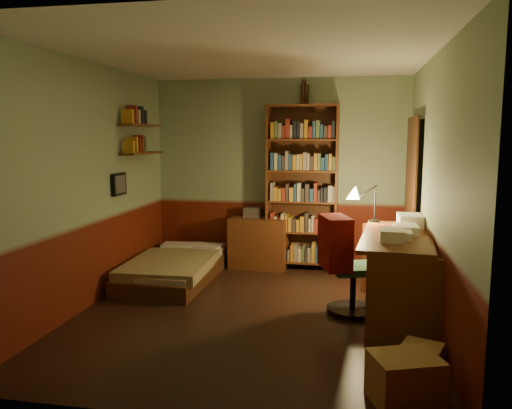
% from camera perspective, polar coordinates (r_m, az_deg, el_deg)
% --- Properties ---
extents(floor, '(3.50, 4.00, 0.02)m').
position_cam_1_polar(floor, '(5.30, -0.52, -12.36)').
color(floor, black).
rests_on(floor, ground).
extents(ceiling, '(3.50, 4.00, 0.02)m').
position_cam_1_polar(ceiling, '(5.03, -0.55, 16.90)').
color(ceiling, silver).
rests_on(ceiling, wall_back).
extents(wall_back, '(3.50, 0.02, 2.60)m').
position_cam_1_polar(wall_back, '(6.97, 2.70, 3.58)').
color(wall_back, gray).
rests_on(wall_back, ground).
extents(wall_left, '(0.02, 4.00, 2.60)m').
position_cam_1_polar(wall_left, '(5.61, -18.47, 2.14)').
color(wall_left, gray).
rests_on(wall_left, ground).
extents(wall_right, '(0.02, 4.00, 2.60)m').
position_cam_1_polar(wall_right, '(4.96, 19.82, 1.38)').
color(wall_right, gray).
rests_on(wall_right, ground).
extents(wall_front, '(3.50, 0.02, 2.60)m').
position_cam_1_polar(wall_front, '(3.07, -7.89, -2.00)').
color(wall_front, gray).
rests_on(wall_front, ground).
extents(doorway, '(0.06, 0.90, 2.00)m').
position_cam_1_polar(doorway, '(6.27, 17.49, -0.01)').
color(doorway, black).
rests_on(doorway, ground).
extents(door_trim, '(0.02, 0.98, 2.08)m').
position_cam_1_polar(door_trim, '(6.27, 17.18, -0.00)').
color(door_trim, '#412311').
rests_on(door_trim, ground).
extents(bed, '(0.96, 1.75, 0.51)m').
position_cam_1_polar(bed, '(6.42, -9.33, -6.32)').
color(bed, olive).
rests_on(bed, ground).
extents(dresser, '(0.80, 0.43, 0.70)m').
position_cam_1_polar(dresser, '(6.91, 0.30, -4.43)').
color(dresser, '#582C14').
rests_on(dresser, ground).
extents(mini_stereo, '(0.25, 0.19, 0.13)m').
position_cam_1_polar(mini_stereo, '(6.97, -0.34, -0.86)').
color(mini_stereo, '#B2B2B7').
rests_on(mini_stereo, dresser).
extents(bookshelf, '(0.96, 0.31, 2.23)m').
position_cam_1_polar(bookshelf, '(6.79, 5.27, 1.88)').
color(bookshelf, '#582C14').
rests_on(bookshelf, ground).
extents(bottle_left, '(0.07, 0.07, 0.27)m').
position_cam_1_polar(bottle_left, '(6.88, 5.40, 12.40)').
color(bottle_left, black).
rests_on(bottle_left, bookshelf).
extents(bottle_right, '(0.08, 0.08, 0.27)m').
position_cam_1_polar(bottle_right, '(6.88, 5.77, 12.37)').
color(bottle_right, black).
rests_on(bottle_right, bookshelf).
extents(desk, '(0.82, 1.65, 0.85)m').
position_cam_1_polar(desk, '(5.22, 15.64, -7.94)').
color(desk, '#582C14').
rests_on(desk, ground).
extents(paper_stack, '(0.25, 0.34, 0.13)m').
position_cam_1_polar(paper_stack, '(5.59, 17.20, -1.77)').
color(paper_stack, silver).
rests_on(paper_stack, desk).
extents(desk_lamp, '(0.20, 0.20, 0.64)m').
position_cam_1_polar(desk_lamp, '(5.78, 13.47, 1.19)').
color(desk_lamp, black).
rests_on(desk_lamp, desk).
extents(office_chair, '(0.62, 0.58, 1.01)m').
position_cam_1_polar(office_chair, '(5.24, 11.08, -6.86)').
color(office_chair, '#2C5B3A').
rests_on(office_chair, ground).
extents(red_jacket, '(0.27, 0.46, 0.53)m').
position_cam_1_polar(red_jacket, '(5.01, 9.33, 1.49)').
color(red_jacket, maroon).
rests_on(red_jacket, office_chair).
extents(wall_shelf_lower, '(0.20, 0.90, 0.03)m').
position_cam_1_polar(wall_shelf_lower, '(6.52, -12.94, 5.74)').
color(wall_shelf_lower, '#582C14').
rests_on(wall_shelf_lower, wall_left).
extents(wall_shelf_upper, '(0.20, 0.90, 0.03)m').
position_cam_1_polar(wall_shelf_upper, '(6.52, -13.04, 8.81)').
color(wall_shelf_upper, '#582C14').
rests_on(wall_shelf_upper, wall_left).
extents(framed_picture, '(0.04, 0.32, 0.26)m').
position_cam_1_polar(framed_picture, '(6.12, -15.40, 2.24)').
color(framed_picture, black).
rests_on(framed_picture, wall_left).
extents(cardboard_box_a, '(0.54, 0.49, 0.33)m').
position_cam_1_polar(cardboard_box_a, '(3.76, 16.65, -18.58)').
color(cardboard_box_a, '#A67F46').
rests_on(cardboard_box_a, ground).
extents(cardboard_box_b, '(0.36, 0.33, 0.21)m').
position_cam_1_polar(cardboard_box_b, '(4.28, 18.45, -16.21)').
color(cardboard_box_b, '#A67F46').
rests_on(cardboard_box_b, ground).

